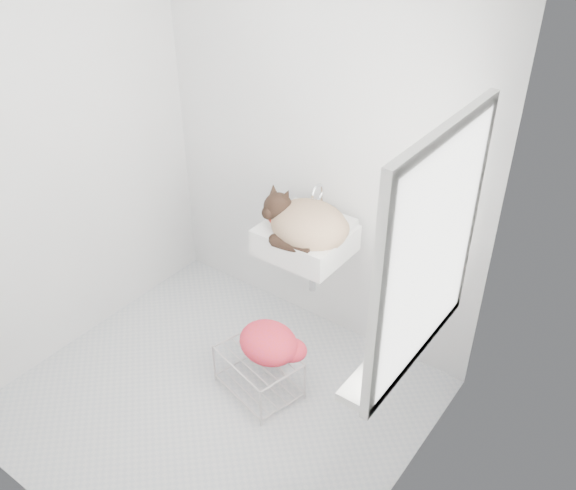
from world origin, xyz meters
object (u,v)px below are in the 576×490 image
Objects in this scene: bottle_a at (377,369)px; bottle_b at (390,354)px; sink at (306,228)px; cat at (305,224)px; wire_rack at (259,370)px; bottle_c at (419,320)px.

bottle_a is 1.10× the size of bottle_b.
sink is 1.10m from bottle_b.
bottle_a is at bearing -30.62° from cat.
bottle_b is (0.00, 0.11, 0.00)m from bottle_a.
bottle_a is 0.11m from bottle_b.
bottle_a is (0.90, -0.76, 0.00)m from sink.
wire_rack is 1.12m from bottle_b.
wire_rack is 1.12m from bottle_c.
cat is at bearing -59.02° from sink.
bottle_c is (0.86, 0.15, 0.70)m from wire_rack.
cat reaches higher than bottle_a.
bottle_c is at bearing -11.94° from cat.
sink is 2.10× the size of bottle_a.
cat is 1.16× the size of wire_rack.
bottle_c is (0.00, 0.40, 0.00)m from bottle_a.
bottle_c is (0.00, 0.28, 0.00)m from bottle_b.
cat is 2.22× the size of bottle_a.
cat is 0.89m from wire_rack.
bottle_c is at bearing 10.04° from wire_rack.
sink reaches higher than wire_rack.
bottle_a reaches higher than bottle_c.
cat is (0.01, -0.02, 0.04)m from sink.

